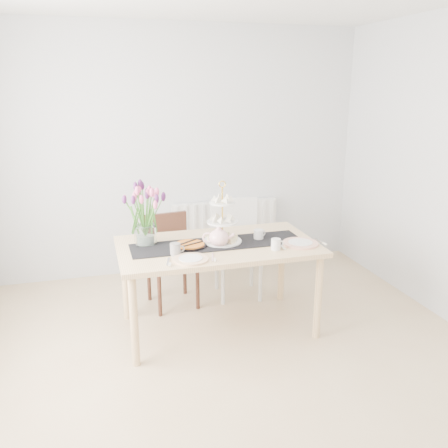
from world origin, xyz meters
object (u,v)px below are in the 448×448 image
object	(u,v)px
mug_white	(276,244)
mug_grey	(175,249)
dining_table	(218,253)
chair_white	(236,239)
radiator	(225,227)
tulip_vase	(144,206)
cream_jug	(259,235)
plate_left	(191,259)
chair_brown	(169,253)
plate_right	(300,243)
cake_stand	(222,227)
teapot	(219,238)
tart_tin	(190,246)

from	to	relation	value
mug_white	mug_grey	bearing A→B (deg)	167.70
dining_table	chair_white	distance (m)	0.77
radiator	chair_white	size ratio (longest dim) A/B	1.29
tulip_vase	cream_jug	size ratio (longest dim) A/B	7.19
dining_table	cream_jug	xyz separation A→B (m)	(0.36, 0.03, 0.12)
tulip_vase	plate_left	world-z (taller)	tulip_vase
chair_brown	cream_jug	world-z (taller)	chair_brown
dining_table	plate_right	size ratio (longest dim) A/B	5.49
cake_stand	mug_grey	xyz separation A→B (m)	(-0.42, -0.18, -0.09)
mug_grey	plate_left	bearing A→B (deg)	-53.95
chair_brown	teapot	distance (m)	0.83
dining_table	cream_jug	distance (m)	0.38
tulip_vase	plate_left	size ratio (longest dim) A/B	2.24
radiator	tart_tin	distance (m)	1.60
mug_white	cake_stand	bearing A→B (deg)	136.97
cream_jug	tart_tin	distance (m)	0.60
mug_grey	teapot	bearing A→B (deg)	16.04
radiator	mug_white	bearing A→B (deg)	-92.02
radiator	mug_white	xyz separation A→B (m)	(-0.06, -1.65, 0.34)
teapot	dining_table	bearing A→B (deg)	101.38
chair_brown	cream_jug	bearing A→B (deg)	-49.81
tulip_vase	chair_brown	bearing A→B (deg)	60.47
tart_tin	mug_white	world-z (taller)	mug_white
chair_white	chair_brown	bearing A→B (deg)	-170.74
radiator	tart_tin	xyz separation A→B (m)	(-0.69, -1.41, 0.32)
tulip_vase	cake_stand	size ratio (longest dim) A/B	1.28
chair_brown	cream_jug	xyz separation A→B (m)	(0.66, -0.60, 0.30)
chair_brown	mug_white	size ratio (longest dim) A/B	9.48
tulip_vase	teapot	size ratio (longest dim) A/B	2.37
chair_brown	plate_left	size ratio (longest dim) A/B	3.19
tart_tin	plate_right	distance (m)	0.90
radiator	chair_white	distance (m)	0.74
mug_white	plate_right	distance (m)	0.26
chair_white	cake_stand	world-z (taller)	cake_stand
chair_brown	teapot	bearing A→B (deg)	-75.24
mug_grey	mug_white	world-z (taller)	mug_grey
radiator	chair_white	world-z (taller)	chair_white
dining_table	chair_white	bearing A→B (deg)	61.01
mug_white	radiator	bearing A→B (deg)	82.68
chair_white	plate_right	size ratio (longest dim) A/B	3.19
cake_stand	mug_grey	size ratio (longest dim) A/B	4.94
teapot	mug_white	size ratio (longest dim) A/B	2.81
chair_white	cream_jug	size ratio (longest dim) A/B	11.30
chair_brown	cake_stand	xyz separation A→B (m)	(0.34, -0.60, 0.39)
chair_brown	mug_grey	bearing A→B (deg)	-103.32
tart_tin	chair_brown	bearing A→B (deg)	95.77
teapot	plate_left	world-z (taller)	teapot
chair_white	cake_stand	xyz separation A→B (m)	(-0.32, -0.64, 0.34)
chair_white	cream_jug	bearing A→B (deg)	-85.00
teapot	tart_tin	world-z (taller)	teapot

